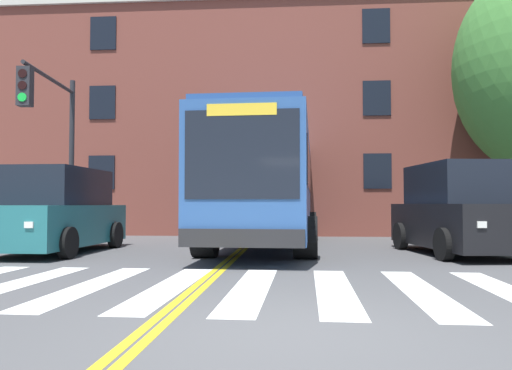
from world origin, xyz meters
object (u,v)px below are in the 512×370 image
at_px(car_teal_near_lane, 57,213).
at_px(car_black_far_lane, 458,212).
at_px(traffic_light_far_corner, 54,126).
at_px(city_bus, 268,183).

distance_m(car_teal_near_lane, car_black_far_lane, 10.57).
relative_size(car_black_far_lane, traffic_light_far_corner, 0.94).
bearing_deg(traffic_light_far_corner, car_black_far_lane, -3.22).
distance_m(car_teal_near_lane, traffic_light_far_corner, 2.73).
relative_size(city_bus, car_teal_near_lane, 2.40).
bearing_deg(car_black_far_lane, car_teal_near_lane, -178.35).
xyz_separation_m(car_black_far_lane, traffic_light_far_corner, (-11.18, 0.63, 2.46)).
xyz_separation_m(city_bus, traffic_light_far_corner, (-6.15, -1.64, 1.60)).
relative_size(city_bus, traffic_light_far_corner, 2.25).
height_order(car_black_far_lane, traffic_light_far_corner, traffic_light_far_corner).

